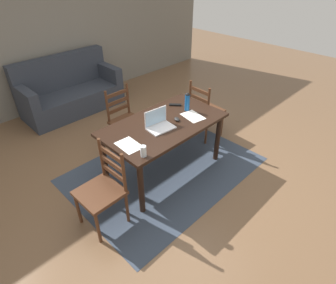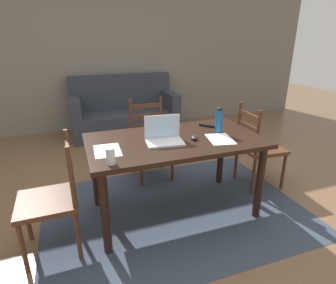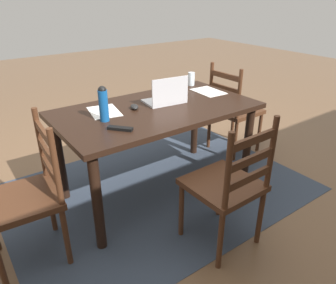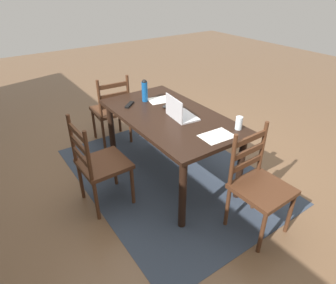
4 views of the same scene
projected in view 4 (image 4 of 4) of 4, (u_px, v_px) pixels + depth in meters
name	position (u px, v px, depth m)	size (l,w,h in m)	color
ground_plane	(169.00, 174.00, 3.41)	(14.00, 14.00, 0.00)	brown
area_rug	(169.00, 174.00, 3.41)	(2.51, 1.82, 0.01)	#333D4C
dining_table	(169.00, 123.00, 3.08)	(1.58, 0.88, 0.77)	black
chair_far_head	(100.00, 164.00, 2.78)	(0.45, 0.45, 0.95)	#4C2B19
chair_left_near	(259.00, 186.00, 2.50)	(0.45, 0.45, 0.95)	#4C2B19
chair_right_far	(111.00, 110.00, 3.86)	(0.47, 0.47, 0.95)	#4C2B19
laptop	(179.00, 113.00, 2.93)	(0.34, 0.26, 0.23)	silver
water_bottle	(145.00, 90.00, 3.28)	(0.07, 0.07, 0.25)	#145199
drinking_glass	(239.00, 123.00, 2.72)	(0.06, 0.06, 0.12)	silver
computer_mouse	(167.00, 106.00, 3.17)	(0.06, 0.10, 0.03)	black
tv_remote	(129.00, 105.00, 3.23)	(0.04, 0.17, 0.02)	black
paper_stack_left	(217.00, 136.00, 2.63)	(0.21, 0.30, 0.00)	white
paper_stack_right	(161.00, 100.00, 3.37)	(0.21, 0.30, 0.00)	white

